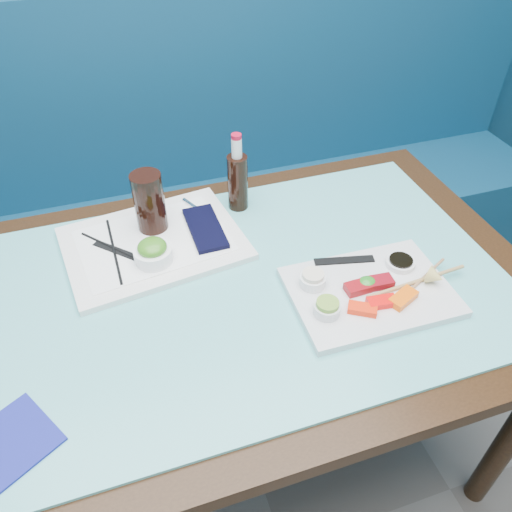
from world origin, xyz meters
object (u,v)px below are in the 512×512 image
object	(u,v)px
booth_bench	(185,213)
dining_table	(246,311)
blue_napkin	(11,442)
sashimi_plate	(370,292)
serving_tray	(154,243)
cola_glass	(149,202)
cola_bottle_body	(238,183)
seaweed_bowl	(153,255)

from	to	relation	value
booth_bench	dining_table	world-z (taller)	booth_bench
booth_bench	blue_napkin	world-z (taller)	booth_bench
sashimi_plate	blue_napkin	distance (m)	0.78
serving_tray	cola_glass	bearing A→B (deg)	72.05
sashimi_plate	dining_table	bearing A→B (deg)	156.27
serving_tray	cola_glass	xyz separation A→B (m)	(0.01, 0.05, 0.09)
sashimi_plate	serving_tray	xyz separation A→B (m)	(-0.44, 0.33, -0.00)
cola_bottle_body	cola_glass	bearing A→B (deg)	-170.21
dining_table	blue_napkin	size ratio (longest dim) A/B	10.04
seaweed_bowl	booth_bench	bearing A→B (deg)	75.02
serving_tray	blue_napkin	world-z (taller)	serving_tray
sashimi_plate	cola_bottle_body	bearing A→B (deg)	114.82
booth_bench	serving_tray	size ratio (longest dim) A/B	6.89
booth_bench	cola_glass	bearing A→B (deg)	-106.33
dining_table	blue_napkin	xyz separation A→B (m)	(-0.51, -0.25, 0.09)
blue_napkin	booth_bench	bearing A→B (deg)	64.94
cola_bottle_body	dining_table	bearing A→B (deg)	-103.73
booth_bench	seaweed_bowl	bearing A→B (deg)	-104.98
sashimi_plate	booth_bench	bearing A→B (deg)	106.32
dining_table	serving_tray	xyz separation A→B (m)	(-0.18, 0.21, 0.10)
seaweed_bowl	cola_bottle_body	xyz separation A→B (m)	(0.26, 0.17, 0.04)
dining_table	blue_napkin	bearing A→B (deg)	-154.09
serving_tray	cola_bottle_body	world-z (taller)	cola_bottle_body
serving_tray	cola_glass	distance (m)	0.10
sashimi_plate	cola_bottle_body	world-z (taller)	cola_bottle_body
sashimi_plate	seaweed_bowl	distance (m)	0.52
dining_table	blue_napkin	distance (m)	0.57
sashimi_plate	cola_glass	distance (m)	0.58
cola_glass	booth_bench	bearing A→B (deg)	73.67
cola_glass	seaweed_bowl	bearing A→B (deg)	-98.75
cola_glass	blue_napkin	bearing A→B (deg)	-123.66
seaweed_bowl	cola_bottle_body	size ratio (longest dim) A/B	0.59
seaweed_bowl	dining_table	bearing A→B (deg)	-34.84
seaweed_bowl	cola_glass	size ratio (longest dim) A/B	0.58
seaweed_bowl	blue_napkin	distance (m)	0.50
serving_tray	booth_bench	bearing A→B (deg)	66.53
dining_table	sashimi_plate	distance (m)	0.30
seaweed_bowl	cola_bottle_body	world-z (taller)	cola_bottle_body
serving_tray	blue_napkin	distance (m)	0.56
serving_tray	seaweed_bowl	xyz separation A→B (m)	(-0.01, -0.07, 0.03)
serving_tray	blue_napkin	bearing A→B (deg)	-133.58
booth_bench	cola_glass	distance (m)	0.77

